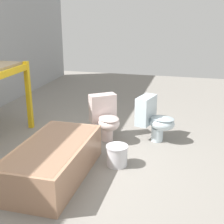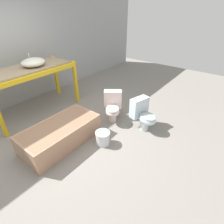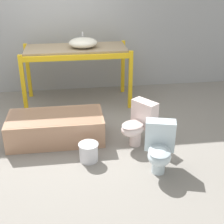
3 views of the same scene
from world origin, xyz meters
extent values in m
plane|color=gray|center=(0.00, 0.00, 0.00)|extent=(12.00, 12.00, 0.00)
cube|color=yellow|center=(1.36, 0.68, 0.55)|extent=(0.07, 0.07, 1.09)
cube|color=tan|center=(0.00, -0.35, 0.20)|extent=(1.45, 0.72, 0.41)
cube|color=#977056|center=(0.00, -0.35, 0.33)|extent=(1.37, 0.64, 0.16)
cylinder|color=silver|center=(1.34, -1.39, 0.10)|extent=(0.18, 0.18, 0.20)
ellipsoid|color=silver|center=(1.32, -1.45, 0.29)|extent=(0.39, 0.44, 0.21)
ellipsoid|color=#9FAFB7|center=(1.32, -1.45, 0.36)|extent=(0.37, 0.42, 0.03)
cube|color=silver|center=(1.39, -1.20, 0.45)|extent=(0.42, 0.28, 0.42)
cylinder|color=silver|center=(1.18, -0.67, 0.10)|extent=(0.18, 0.18, 0.20)
ellipsoid|color=silver|center=(1.13, -0.71, 0.29)|extent=(0.48, 0.46, 0.21)
ellipsoid|color=#BBA7A3|center=(1.13, -0.71, 0.36)|extent=(0.46, 0.44, 0.03)
cube|color=silver|center=(1.33, -0.55, 0.45)|extent=(0.38, 0.42, 0.42)
cylinder|color=silver|center=(0.45, -1.00, 0.13)|extent=(0.26, 0.26, 0.26)
cylinder|color=silver|center=(0.45, -1.00, 0.26)|extent=(0.28, 0.28, 0.02)
camera|label=1|loc=(-2.95, -1.82, 1.88)|focal=50.00mm
camera|label=2|loc=(-1.43, -2.68, 2.26)|focal=28.00mm
camera|label=3|loc=(0.27, -4.65, 2.48)|focal=50.00mm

